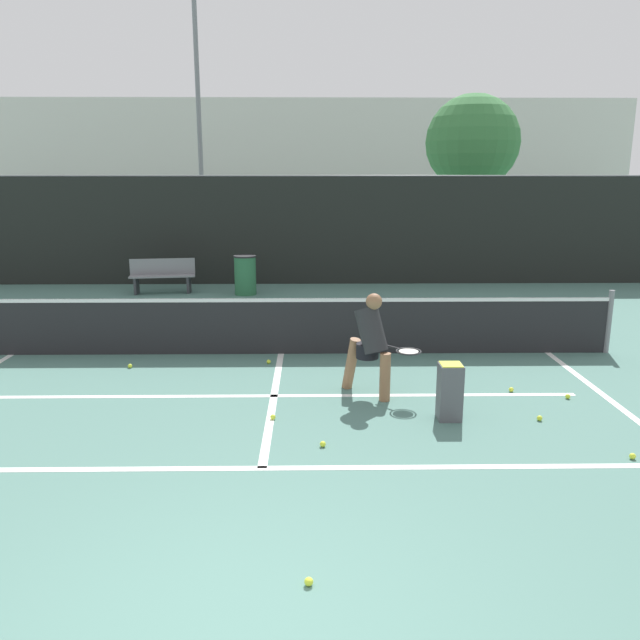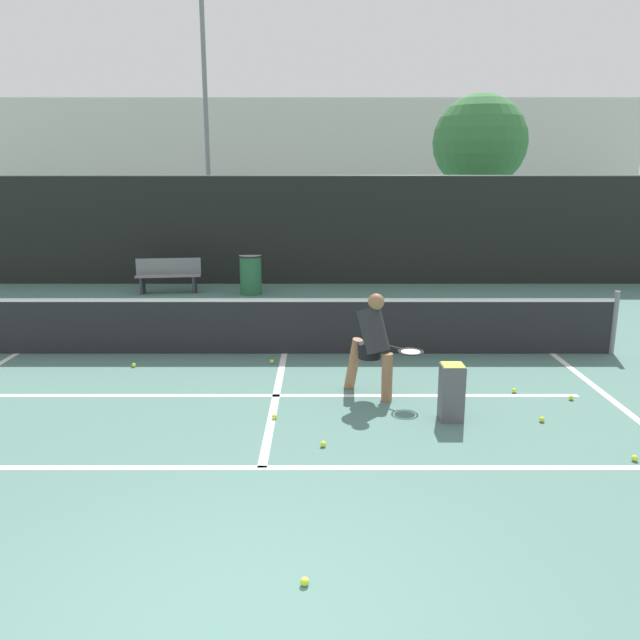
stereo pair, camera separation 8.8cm
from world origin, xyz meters
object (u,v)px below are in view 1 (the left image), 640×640
object	(u,v)px
ball_hopper	(450,390)
trash_bin	(245,275)
player_practicing	(371,341)
courtside_bench	(163,275)
parked_car	(334,246)

from	to	relation	value
ball_hopper	trash_bin	size ratio (longest dim) A/B	0.72
player_practicing	trash_bin	size ratio (longest dim) A/B	1.46
courtside_bench	trash_bin	size ratio (longest dim) A/B	1.68
parked_car	trash_bin	bearing A→B (deg)	-114.76
player_practicing	ball_hopper	world-z (taller)	player_practicing
courtside_bench	trash_bin	xyz separation A→B (m)	(2.11, -0.24, 0.02)
player_practicing	parked_car	size ratio (longest dim) A/B	0.32
ball_hopper	trash_bin	xyz separation A→B (m)	(-3.33, 8.17, 0.12)
ball_hopper	courtside_bench	distance (m)	10.02
trash_bin	ball_hopper	bearing A→B (deg)	-67.81
trash_bin	courtside_bench	bearing A→B (deg)	173.61
ball_hopper	trash_bin	world-z (taller)	trash_bin
player_practicing	courtside_bench	xyz separation A→B (m)	(-4.54, 7.56, -0.30)
player_practicing	parked_car	world-z (taller)	parked_car
ball_hopper	courtside_bench	bearing A→B (deg)	122.91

